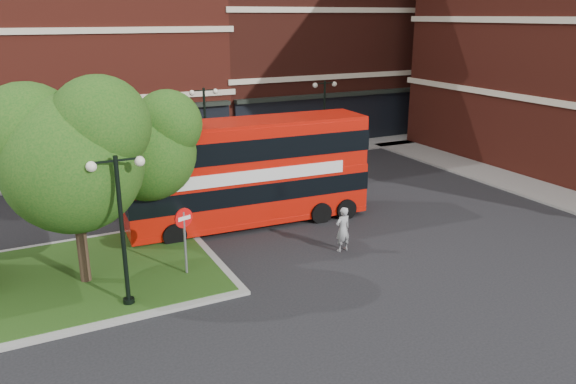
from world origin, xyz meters
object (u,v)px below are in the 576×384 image
woman (343,229)px  bus (248,165)px  car_white (250,153)px  car_silver (89,174)px

woman → bus: bearing=-72.2°
bus → car_white: bus is taller
car_silver → bus: bearing=-150.3°
car_silver → car_white: size_ratio=0.93×
bus → woman: bearing=-62.2°
car_white → woman: bearing=178.6°
woman → car_silver: woman is taller
woman → car_white: size_ratio=0.39×
bus → woman: bus is taller
woman → car_white: woman is taller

